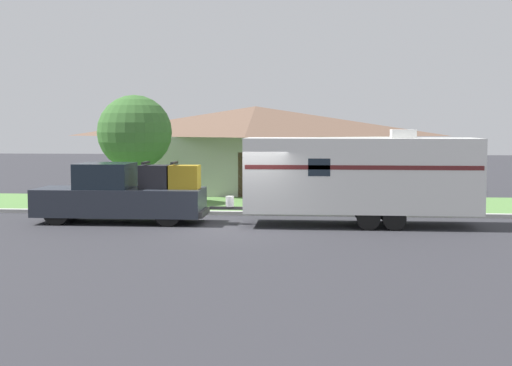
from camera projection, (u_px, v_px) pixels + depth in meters
name	position (u px, v px, depth m)	size (l,w,h in m)	color
ground_plane	(249.00, 230.00, 22.81)	(120.00, 120.00, 0.00)	#2D2D33
curb_strip	(258.00, 213.00, 26.53)	(80.00, 0.30, 0.14)	#ADADA8
lawn_strip	(265.00, 204.00, 30.16)	(80.00, 7.00, 0.03)	#568442
house_across_street	(256.00, 147.00, 36.50)	(13.97, 8.02, 4.32)	#B2B2A8
pickup_truck	(122.00, 195.00, 24.44)	(5.86, 1.91, 2.11)	black
travel_trailer	(361.00, 175.00, 23.69)	(8.90, 2.42, 3.20)	black
mailbox	(409.00, 187.00, 27.08)	(0.48, 0.20, 1.30)	brown
tree_in_yard	(135.00, 132.00, 30.32)	(3.17, 3.17, 4.64)	brown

